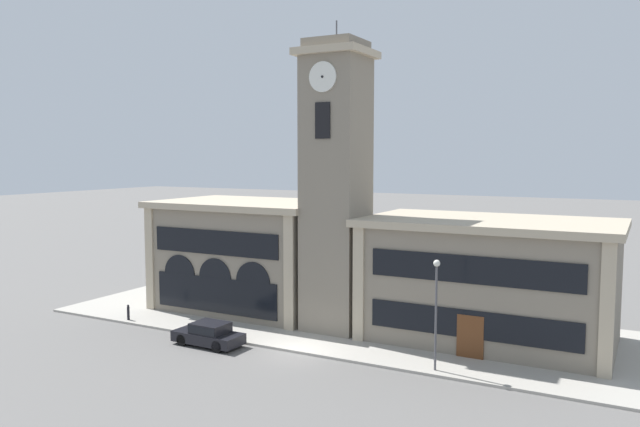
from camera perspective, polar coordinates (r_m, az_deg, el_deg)
The scene contains 8 objects.
ground_plane at distance 37.01m, azimuth -2.40°, elevation -12.63°, with size 300.00×300.00×0.00m, color #605E5B.
sidewalk_kerb at distance 42.88m, azimuth 2.41°, elevation -10.02°, with size 41.05×13.92×0.15m.
clock_tower at distance 40.01m, azimuth 1.48°, elevation 2.42°, with size 4.32×4.32×19.84m.
town_hall_left_wing at distance 46.84m, azimuth -6.47°, elevation -3.76°, with size 13.28×9.03×8.07m.
town_hall_right_wing at distance 39.73m, azimuth 15.19°, elevation -5.90°, with size 15.12×9.03×7.56m.
parked_car_near at distance 38.72m, azimuth -10.11°, elevation -10.75°, with size 4.37×1.95×1.42m.
street_lamp at distance 33.29m, azimuth 10.58°, elevation -7.63°, with size 0.36×0.36×5.87m.
bollard at distance 45.33m, azimuth -17.12°, elevation -8.63°, with size 0.18×0.18×1.06m.
Camera 1 is at (17.96, -30.30, 11.36)m, focal length 35.00 mm.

